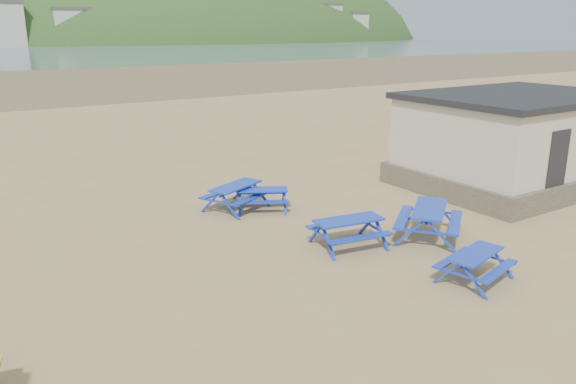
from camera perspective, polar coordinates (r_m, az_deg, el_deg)
ground at (r=13.54m, az=-1.62°, el=-6.50°), size 400.00×400.00×0.00m
picnic_table_blue_a at (r=16.93m, az=-5.30°, el=-0.50°), size 2.21×2.04×0.75m
picnic_table_blue_b at (r=16.84m, az=-2.66°, el=-0.73°), size 1.94×1.82×0.64m
picnic_table_blue_d at (r=14.06m, az=6.15°, el=-4.13°), size 1.92×1.64×0.72m
picnic_table_blue_e at (r=12.80m, az=18.46°, el=-7.22°), size 1.79×1.57×0.64m
picnic_table_blue_f at (r=14.98m, az=14.09°, el=-3.04°), size 2.52×2.46×0.82m
amenity_block at (r=20.95m, az=22.09°, el=4.99°), size 7.40×5.40×3.15m
headland_town at (r=259.43m, az=-11.67°, el=12.64°), size 264.00×144.00×108.00m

